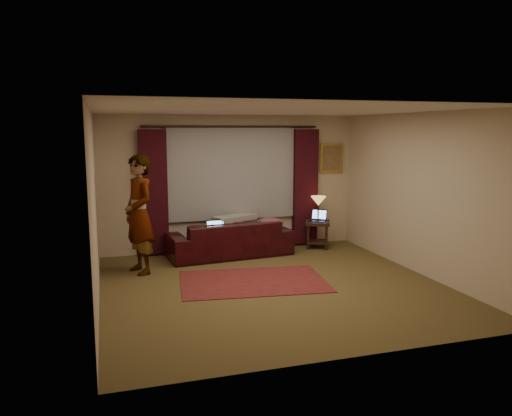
{
  "coord_description": "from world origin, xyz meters",
  "views": [
    {
      "loc": [
        -2.36,
        -6.83,
        2.33
      ],
      "look_at": [
        0.1,
        1.2,
        1.0
      ],
      "focal_mm": 35.0,
      "sensor_mm": 36.0,
      "label": 1
    }
  ],
  "objects_px": {
    "tiffany_lamp": "(318,208)",
    "laptop_table": "(317,216)",
    "end_table": "(317,234)",
    "person": "(139,214)",
    "laptop_sofa": "(217,228)",
    "sofa": "(230,232)"
  },
  "relations": [
    {
      "from": "end_table",
      "to": "laptop_table",
      "type": "height_order",
      "value": "laptop_table"
    },
    {
      "from": "end_table",
      "to": "laptop_table",
      "type": "bearing_deg",
      "value": -124.79
    },
    {
      "from": "sofa",
      "to": "laptop_sofa",
      "type": "xyz_separation_m",
      "value": [
        -0.29,
        -0.24,
        0.13
      ]
    },
    {
      "from": "tiffany_lamp",
      "to": "laptop_table",
      "type": "bearing_deg",
      "value": -121.53
    },
    {
      "from": "end_table",
      "to": "laptop_table",
      "type": "relative_size",
      "value": 1.58
    },
    {
      "from": "tiffany_lamp",
      "to": "laptop_table",
      "type": "height_order",
      "value": "tiffany_lamp"
    },
    {
      "from": "tiffany_lamp",
      "to": "person",
      "type": "bearing_deg",
      "value": -167.16
    },
    {
      "from": "sofa",
      "to": "end_table",
      "type": "xyz_separation_m",
      "value": [
        1.82,
        0.1,
        -0.19
      ]
    },
    {
      "from": "tiffany_lamp",
      "to": "laptop_table",
      "type": "xyz_separation_m",
      "value": [
        -0.05,
        -0.08,
        -0.13
      ]
    },
    {
      "from": "end_table",
      "to": "person",
      "type": "xyz_separation_m",
      "value": [
        -3.48,
        -0.75,
        0.7
      ]
    },
    {
      "from": "laptop_sofa",
      "to": "laptop_table",
      "type": "xyz_separation_m",
      "value": [
        2.09,
        0.32,
        0.07
      ]
    },
    {
      "from": "sofa",
      "to": "person",
      "type": "bearing_deg",
      "value": 15.4
    },
    {
      "from": "laptop_table",
      "to": "tiffany_lamp",
      "type": "bearing_deg",
      "value": 98.36
    },
    {
      "from": "laptop_sofa",
      "to": "tiffany_lamp",
      "type": "relative_size",
      "value": 0.78
    },
    {
      "from": "tiffany_lamp",
      "to": "person",
      "type": "xyz_separation_m",
      "value": [
        -3.51,
        -0.8,
        0.19
      ]
    },
    {
      "from": "laptop_table",
      "to": "person",
      "type": "height_order",
      "value": "person"
    },
    {
      "from": "laptop_sofa",
      "to": "tiffany_lamp",
      "type": "xyz_separation_m",
      "value": [
        2.14,
        0.4,
        0.2
      ]
    },
    {
      "from": "sofa",
      "to": "end_table",
      "type": "bearing_deg",
      "value": 177.39
    },
    {
      "from": "tiffany_lamp",
      "to": "person",
      "type": "distance_m",
      "value": 3.6
    },
    {
      "from": "sofa",
      "to": "laptop_table",
      "type": "relative_size",
      "value": 6.65
    },
    {
      "from": "sofa",
      "to": "person",
      "type": "xyz_separation_m",
      "value": [
        -1.66,
        -0.64,
        0.51
      ]
    },
    {
      "from": "person",
      "to": "end_table",
      "type": "bearing_deg",
      "value": 80.79
    }
  ]
}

